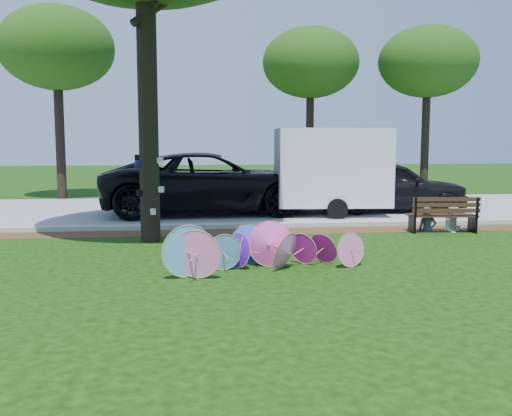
# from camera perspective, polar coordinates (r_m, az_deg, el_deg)

# --- Properties ---
(ground) EXTENTS (90.00, 90.00, 0.00)m
(ground) POSITION_cam_1_polar(r_m,az_deg,el_deg) (9.79, -1.64, -6.65)
(ground) COLOR black
(ground) RESTS_ON ground
(mulch_strip) EXTENTS (90.00, 1.00, 0.01)m
(mulch_strip) POSITION_cam_1_polar(r_m,az_deg,el_deg) (14.20, -3.11, -2.44)
(mulch_strip) COLOR #472D16
(mulch_strip) RESTS_ON ground
(curb) EXTENTS (90.00, 0.30, 0.12)m
(curb) POSITION_cam_1_polar(r_m,az_deg,el_deg) (14.88, -3.26, -1.80)
(curb) COLOR #B7B5AD
(curb) RESTS_ON ground
(street) EXTENTS (90.00, 8.00, 0.01)m
(street) POSITION_cam_1_polar(r_m,az_deg,el_deg) (18.99, -3.92, -0.12)
(street) COLOR gray
(street) RESTS_ON ground
(parasol_pile) EXTENTS (3.68, 2.13, 0.90)m
(parasol_pile) POSITION_cam_1_polar(r_m,az_deg,el_deg) (10.11, -0.68, -4.04)
(parasol_pile) COLOR pink
(parasol_pile) RESTS_ON ground
(black_van) EXTENTS (6.98, 3.51, 1.90)m
(black_van) POSITION_cam_1_polar(r_m,az_deg,el_deg) (17.87, -4.50, 2.48)
(black_van) COLOR black
(black_van) RESTS_ON ground
(dark_pickup) EXTENTS (4.88, 2.17, 1.63)m
(dark_pickup) POSITION_cam_1_polar(r_m,az_deg,el_deg) (18.80, 13.24, 2.13)
(dark_pickup) COLOR black
(dark_pickup) RESTS_ON ground
(cargo_trailer) EXTENTS (3.49, 2.35, 2.94)m
(cargo_trailer) POSITION_cam_1_polar(r_m,az_deg,el_deg) (17.68, 7.60, 4.09)
(cargo_trailer) COLOR white
(cargo_trailer) RESTS_ON ground
(park_bench) EXTENTS (1.75, 0.80, 0.89)m
(park_bench) POSITION_cam_1_polar(r_m,az_deg,el_deg) (14.95, 18.11, -0.60)
(park_bench) COLOR black
(park_bench) RESTS_ON ground
(person_left) EXTENTS (0.50, 0.38, 1.22)m
(person_left) POSITION_cam_1_polar(r_m,az_deg,el_deg) (14.83, 16.82, 0.03)
(person_left) COLOR #3B3E50
(person_left) RESTS_ON ground
(person_right) EXTENTS (0.64, 0.51, 1.28)m
(person_right) POSITION_cam_1_polar(r_m,az_deg,el_deg) (15.12, 19.26, 0.18)
(person_right) COLOR silver
(person_right) RESTS_ON ground
(bg_trees) EXTENTS (20.06, 7.41, 7.40)m
(bg_trees) POSITION_cam_1_polar(r_m,az_deg,el_deg) (25.23, 2.00, 14.70)
(bg_trees) COLOR black
(bg_trees) RESTS_ON ground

